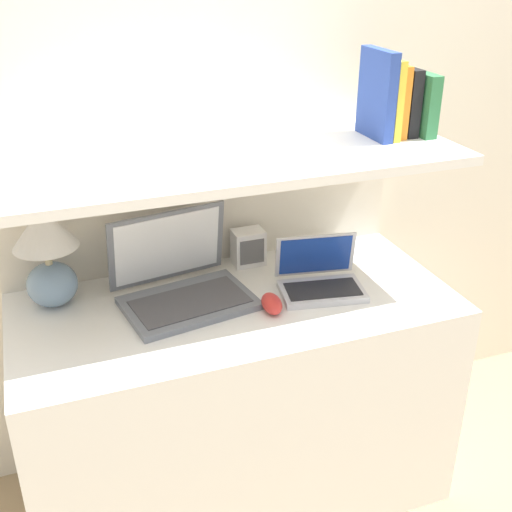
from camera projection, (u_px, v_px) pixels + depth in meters
wall_back at (198, 128)px, 2.05m from camera, size 6.00×0.05×2.40m
desk at (238, 402)px, 2.11m from camera, size 1.33×0.61×0.75m
back_riser at (208, 300)px, 2.29m from camera, size 1.33×0.04×1.18m
shelf at (226, 158)px, 1.81m from camera, size 1.33×0.54×0.03m
table_lamp at (47, 251)px, 1.86m from camera, size 0.19×0.19×0.32m
laptop_large at (182, 284)px, 1.94m from camera, size 0.42×0.36×0.26m
laptop_small at (320, 279)px, 2.00m from camera, size 0.29×0.23×0.16m
computer_mouse at (272, 304)px, 1.89m from camera, size 0.07×0.12×0.04m
router_box at (248, 247)px, 2.15m from camera, size 0.10×0.08×0.12m
book_green at (418, 103)px, 1.95m from camera, size 0.04×0.18×0.19m
book_black at (406, 101)px, 1.94m from camera, size 0.04×0.12×0.20m
book_orange at (395, 100)px, 1.92m from camera, size 0.02×0.13×0.21m
book_yellow at (386, 98)px, 1.91m from camera, size 0.02×0.16×0.23m
book_blue at (377, 94)px, 1.89m from camera, size 0.04×0.17×0.26m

